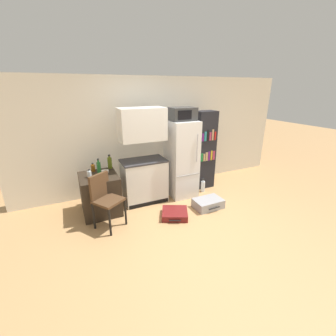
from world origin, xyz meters
TOP-DOWN VIEW (x-y plane):
  - ground_plane at (0.00, 0.00)m, footprint 24.00×24.00m
  - wall_back at (0.20, 2.00)m, footprint 6.40×0.10m
  - side_table at (-1.36, 1.24)m, footprint 0.66×0.72m
  - kitchen_hutch at (-0.46, 1.34)m, footprint 0.88×0.54m
  - refrigerator at (0.36, 1.29)m, footprint 0.56×0.64m
  - microwave at (0.36, 1.29)m, footprint 0.50×0.38m
  - bookshelf at (1.02, 1.44)m, footprint 0.45×0.33m
  - bottle_amber_beer at (-1.41, 1.50)m, footprint 0.07×0.07m
  - bottle_olive_oil at (-1.08, 1.54)m, footprint 0.08×0.08m
  - bottle_green_tall at (-1.33, 1.25)m, footprint 0.07×0.07m
  - bottle_clear_short at (-1.51, 1.21)m, footprint 0.07×0.07m
  - bowl at (-1.22, 1.35)m, footprint 0.14×0.14m
  - chair at (-1.35, 0.75)m, footprint 0.56×0.56m
  - suitcase_large_flat at (-0.18, 0.50)m, footprint 0.60×0.59m
  - suitcase_small_flat at (0.56, 0.52)m, footprint 0.56×0.41m
  - water_bottle_front at (0.87, 1.18)m, footprint 0.09×0.09m

SIDE VIEW (x-z plane):
  - ground_plane at x=0.00m, z-range 0.00..0.00m
  - suitcase_large_flat at x=-0.18m, z-range 0.00..0.11m
  - suitcase_small_flat at x=0.56m, z-range 0.00..0.17m
  - water_bottle_front at x=0.87m, z-range -0.02..0.28m
  - side_table at x=-1.36m, z-range 0.00..0.74m
  - chair at x=-1.35m, z-range 0.10..1.02m
  - bowl at x=-1.22m, z-range 0.74..0.78m
  - bottle_clear_short at x=-1.51m, z-range 0.73..0.88m
  - refrigerator at x=0.36m, z-range 0.00..1.61m
  - bottle_amber_beer at x=-1.41m, z-range 0.72..0.89m
  - bottle_olive_oil at x=-1.08m, z-range 0.72..0.99m
  - kitchen_hutch at x=-0.46m, z-range -0.08..1.80m
  - bottle_green_tall at x=-1.33m, z-range 0.71..1.02m
  - bookshelf at x=1.02m, z-range 0.00..1.76m
  - wall_back at x=0.20m, z-range 0.00..2.46m
  - microwave at x=0.36m, z-range 1.61..1.86m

